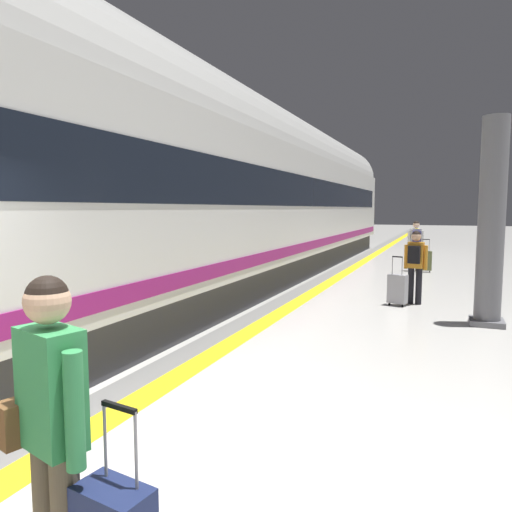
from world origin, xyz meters
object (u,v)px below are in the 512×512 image
(suitcase_mid, at_px, (398,289))
(platform_pillar, at_px, (491,227))
(passenger_mid, at_px, (415,261))
(suitcase_near, at_px, (425,261))
(high_speed_train, at_px, (220,189))
(passenger_near, at_px, (416,241))
(traveller_foreground, at_px, (50,419))

(suitcase_mid, bearing_deg, platform_pillar, -34.59)
(passenger_mid, distance_m, platform_pillar, 2.10)
(suitcase_near, bearing_deg, passenger_mid, -89.67)
(high_speed_train, height_order, passenger_near, high_speed_train)
(suitcase_near, distance_m, passenger_mid, 5.55)
(passenger_near, relative_size, suitcase_near, 1.53)
(traveller_foreground, relative_size, suitcase_near, 1.60)
(suitcase_near, xyz_separation_m, platform_pillar, (1.34, -6.95, 1.36))
(suitcase_near, relative_size, passenger_mid, 0.68)
(high_speed_train, relative_size, suitcase_near, 29.53)
(passenger_mid, distance_m, suitcase_mid, 0.73)
(high_speed_train, distance_m, suitcase_near, 7.65)
(platform_pillar, bearing_deg, passenger_mid, 132.30)
(suitcase_mid, bearing_deg, suitcase_near, 87.21)
(passenger_near, xyz_separation_m, suitcase_mid, (0.03, -6.01, -0.61))
(high_speed_train, distance_m, passenger_near, 7.47)
(suitcase_mid, bearing_deg, passenger_near, 90.29)
(traveller_foreground, bearing_deg, suitcase_near, 85.43)
(passenger_mid, bearing_deg, traveller_foreground, -97.60)
(traveller_foreground, bearing_deg, passenger_mid, 82.40)
(passenger_near, bearing_deg, high_speed_train, -123.89)
(suitcase_mid, distance_m, platform_pillar, 2.40)
(high_speed_train, bearing_deg, passenger_near, 56.11)
(suitcase_near, distance_m, platform_pillar, 7.21)
(high_speed_train, xyz_separation_m, passenger_near, (4.07, 6.07, -1.53))
(traveller_foreground, relative_size, platform_pillar, 0.48)
(suitcase_mid, bearing_deg, passenger_mid, 45.16)
(suitcase_near, height_order, suitcase_mid, suitcase_near)
(high_speed_train, xyz_separation_m, suitcase_near, (4.39, 5.90, -2.13))
(traveller_foreground, relative_size, passenger_near, 1.05)
(passenger_near, bearing_deg, passenger_mid, -86.52)
(passenger_near, height_order, platform_pillar, platform_pillar)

